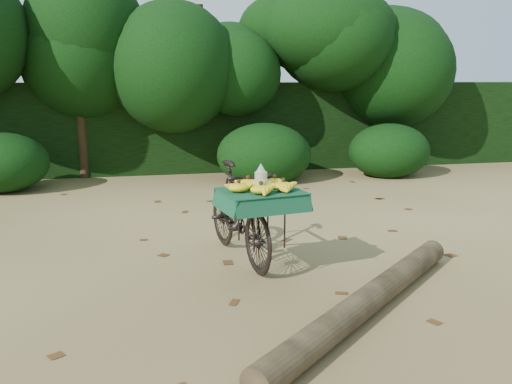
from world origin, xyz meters
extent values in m
plane|color=tan|center=(0.00, 0.00, 0.00)|extent=(80.00, 80.00, 0.00)
imported|color=black|center=(0.22, 0.04, 0.51)|extent=(0.76, 1.75, 1.02)
cube|color=black|center=(0.32, -0.55, 0.83)|extent=(0.44, 0.50, 0.03)
cube|color=#165434|center=(0.32, -0.55, 0.85)|extent=(0.83, 0.73, 0.01)
ellipsoid|color=#96A227|center=(0.39, -0.54, 0.90)|extent=(0.10, 0.08, 0.11)
ellipsoid|color=#96A227|center=(0.28, -0.51, 0.90)|extent=(0.10, 0.08, 0.11)
ellipsoid|color=#96A227|center=(0.30, -0.61, 0.90)|extent=(0.10, 0.08, 0.11)
cylinder|color=#EAE5C6|center=(0.32, -0.54, 0.95)|extent=(0.12, 0.12, 0.15)
cylinder|color=brown|center=(1.00, -1.52, 0.11)|extent=(2.51, 2.25, 0.23)
cube|color=black|center=(0.00, 6.30, 0.90)|extent=(26.00, 1.80, 1.80)
camera|label=1|loc=(-0.79, -5.36, 1.87)|focal=38.00mm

